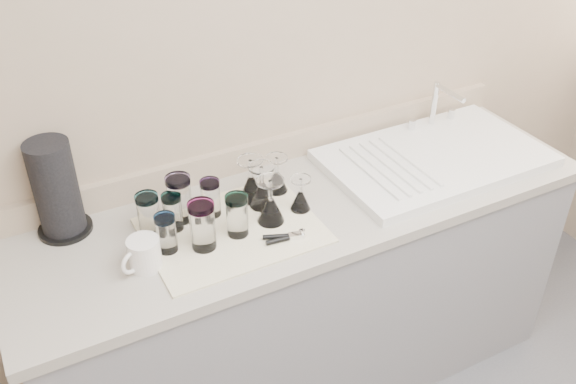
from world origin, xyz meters
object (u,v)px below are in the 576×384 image
tumbler_extra (173,212)px  goblet_back_right (277,179)px  tumbler_blue (202,225)px  tumbler_cyan (180,198)px  goblet_front_left (271,207)px  white_mug (144,254)px  sink_unit (435,157)px  goblet_back_left (251,186)px  tumbler_lavender (237,215)px  goblet_extra (262,192)px  paper_towel_roll (56,190)px  can_opener (284,237)px  goblet_front_right (300,199)px  tumbler_magenta (166,233)px  tumbler_teal (149,214)px  tumbler_purple (211,198)px

tumbler_extra → goblet_back_right: (0.39, 0.04, -0.02)m
tumbler_blue → goblet_back_right: bearing=26.6°
tumbler_cyan → tumbler_extra: bearing=-136.5°
goblet_front_left → white_mug: bearing=-176.9°
sink_unit → goblet_back_left: (-0.72, 0.09, 0.04)m
sink_unit → tumbler_blue: size_ratio=5.04×
tumbler_blue → goblet_back_left: bearing=34.6°
tumbler_cyan → goblet_back_right: 0.36m
tumbler_lavender → goblet_extra: goblet_extra is taller
tumbler_cyan → tumbler_blue: size_ratio=1.00×
sink_unit → paper_towel_roll: paper_towel_roll is taller
goblet_extra → can_opener: 0.21m
goblet_extra → goblet_back_left: bearing=106.6°
white_mug → goblet_front_right: bearing=3.9°
tumbler_magenta → goblet_extra: goblet_extra is taller
tumbler_extra → white_mug: tumbler_extra is taller
tumbler_magenta → white_mug: size_ratio=0.87×
goblet_extra → white_mug: bearing=-165.4°
can_opener → tumbler_teal: bearing=147.6°
tumbler_cyan → tumbler_magenta: 0.16m
sink_unit → tumbler_magenta: sink_unit is taller
tumbler_cyan → can_opener: (0.25, -0.25, -0.07)m
sink_unit → tumbler_magenta: size_ratio=6.39×
goblet_front_left → goblet_back_right: bearing=56.4°
sink_unit → goblet_back_left: sink_unit is taller
tumbler_blue → goblet_back_left: 0.29m
tumbler_cyan → goblet_back_left: 0.25m
tumbler_teal → tumbler_lavender: (0.24, -0.13, -0.00)m
tumbler_blue → can_opener: 0.26m
tumbler_lavender → tumbler_magenta: bearing=173.3°
tumbler_teal → tumbler_magenta: size_ratio=1.13×
tumbler_teal → sink_unit: bearing=-3.5°
goblet_back_right → white_mug: goblet_back_right is taller
can_opener → white_mug: size_ratio=0.88×
goblet_back_right → sink_unit: bearing=-8.7°
white_mug → paper_towel_roll: paper_towel_roll is taller
tumbler_cyan → goblet_back_left: tumbler_cyan is taller
tumbler_magenta → tumbler_cyan: bearing=55.0°
goblet_extra → tumbler_teal: bearing=175.9°
tumbler_purple → white_mug: 0.31m
tumbler_cyan → paper_towel_roll: 0.38m
sink_unit → tumbler_purple: bearing=175.4°
tumbler_magenta → goblet_back_left: (0.35, 0.13, -0.01)m
tumbler_teal → goblet_back_right: (0.47, 0.03, -0.03)m
tumbler_lavender → goblet_extra: 0.17m
tumbler_blue → white_mug: (-0.19, -0.00, -0.04)m
tumbler_purple → tumbler_magenta: bearing=-149.8°
paper_towel_roll → goblet_extra: bearing=-16.4°
goblet_front_right → goblet_extra: goblet_extra is taller
goblet_extra → white_mug: size_ratio=1.05×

